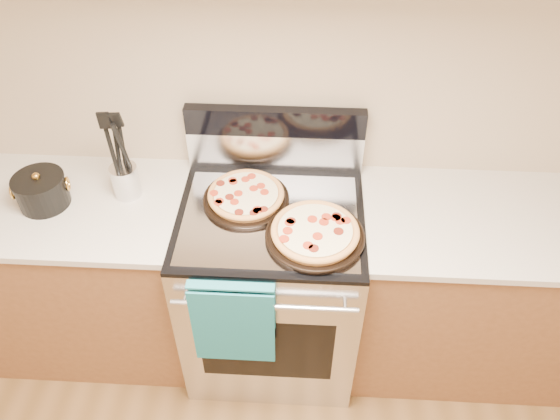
# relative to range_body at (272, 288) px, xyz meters

# --- Properties ---
(wall_back) EXTENTS (4.00, 0.00, 4.00)m
(wall_back) POSITION_rel_range_body_xyz_m (0.00, 0.35, 0.90)
(wall_back) COLOR #C1A98C
(wall_back) RESTS_ON ground
(range_body) EXTENTS (0.76, 0.68, 0.90)m
(range_body) POSITION_rel_range_body_xyz_m (0.00, 0.00, 0.00)
(range_body) COLOR #B7B7BC
(range_body) RESTS_ON ground
(oven_window) EXTENTS (0.56, 0.01, 0.40)m
(oven_window) POSITION_rel_range_body_xyz_m (0.00, -0.34, 0.00)
(oven_window) COLOR black
(oven_window) RESTS_ON range_body
(cooktop) EXTENTS (0.76, 0.68, 0.02)m
(cooktop) POSITION_rel_range_body_xyz_m (0.00, 0.00, 0.46)
(cooktop) COLOR black
(cooktop) RESTS_ON range_body
(backsplash_lower) EXTENTS (0.76, 0.06, 0.18)m
(backsplash_lower) POSITION_rel_range_body_xyz_m (0.00, 0.31, 0.56)
(backsplash_lower) COLOR silver
(backsplash_lower) RESTS_ON cooktop
(backsplash_upper) EXTENTS (0.76, 0.06, 0.12)m
(backsplash_upper) POSITION_rel_range_body_xyz_m (0.00, 0.31, 0.71)
(backsplash_upper) COLOR black
(backsplash_upper) RESTS_ON backsplash_lower
(oven_handle) EXTENTS (0.70, 0.03, 0.03)m
(oven_handle) POSITION_rel_range_body_xyz_m (0.00, -0.38, 0.35)
(oven_handle) COLOR silver
(oven_handle) RESTS_ON range_body
(dish_towel) EXTENTS (0.32, 0.05, 0.42)m
(dish_towel) POSITION_rel_range_body_xyz_m (-0.12, -0.38, 0.25)
(dish_towel) COLOR #177672
(dish_towel) RESTS_ON oven_handle
(foil_sheet) EXTENTS (0.70, 0.55, 0.01)m
(foil_sheet) POSITION_rel_range_body_xyz_m (0.00, -0.03, 0.47)
(foil_sheet) COLOR gray
(foil_sheet) RESTS_ON cooktop
(cabinet_left) EXTENTS (1.00, 0.62, 0.88)m
(cabinet_left) POSITION_rel_range_body_xyz_m (-0.88, 0.03, -0.01)
(cabinet_left) COLOR brown
(cabinet_left) RESTS_ON ground
(countertop_left) EXTENTS (1.02, 0.64, 0.03)m
(countertop_left) POSITION_rel_range_body_xyz_m (-0.88, 0.03, 0.45)
(countertop_left) COLOR beige
(countertop_left) RESTS_ON cabinet_left
(cabinet_right) EXTENTS (1.00, 0.62, 0.88)m
(cabinet_right) POSITION_rel_range_body_xyz_m (0.88, 0.03, -0.01)
(cabinet_right) COLOR brown
(cabinet_right) RESTS_ON ground
(countertop_right) EXTENTS (1.02, 0.64, 0.03)m
(countertop_right) POSITION_rel_range_body_xyz_m (0.88, 0.03, 0.45)
(countertop_right) COLOR beige
(countertop_right) RESTS_ON cabinet_right
(pepperoni_pizza_back) EXTENTS (0.45, 0.45, 0.05)m
(pepperoni_pizza_back) POSITION_rel_range_body_xyz_m (-0.11, 0.07, 0.50)
(pepperoni_pizza_back) COLOR #C37C3B
(pepperoni_pizza_back) RESTS_ON foil_sheet
(pepperoni_pizza_front) EXTENTS (0.43, 0.43, 0.05)m
(pepperoni_pizza_front) POSITION_rel_range_body_xyz_m (0.18, -0.13, 0.50)
(pepperoni_pizza_front) COLOR #C37C3B
(pepperoni_pizza_front) RESTS_ON foil_sheet
(utensil_crock) EXTENTS (0.14, 0.14, 0.14)m
(utensil_crock) POSITION_rel_range_body_xyz_m (-0.61, 0.10, 0.53)
(utensil_crock) COLOR silver
(utensil_crock) RESTS_ON countertop_left
(saucepan) EXTENTS (0.26, 0.26, 0.12)m
(saucepan) POSITION_rel_range_body_xyz_m (-0.94, 0.02, 0.52)
(saucepan) COLOR black
(saucepan) RESTS_ON countertop_left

